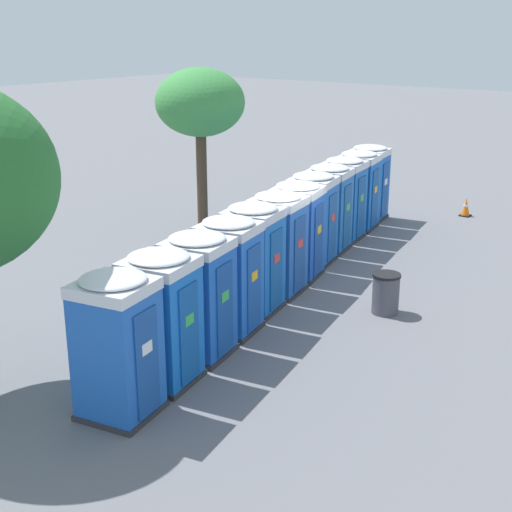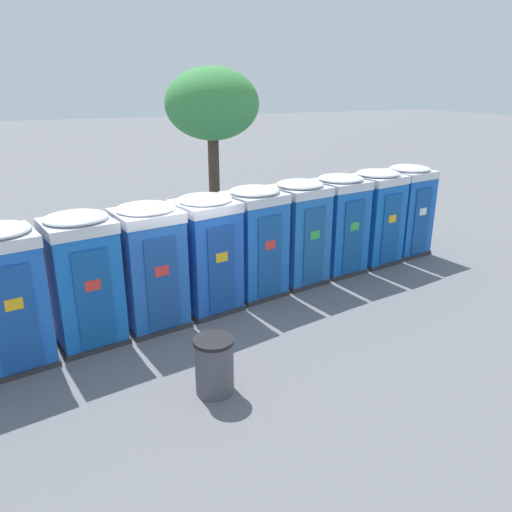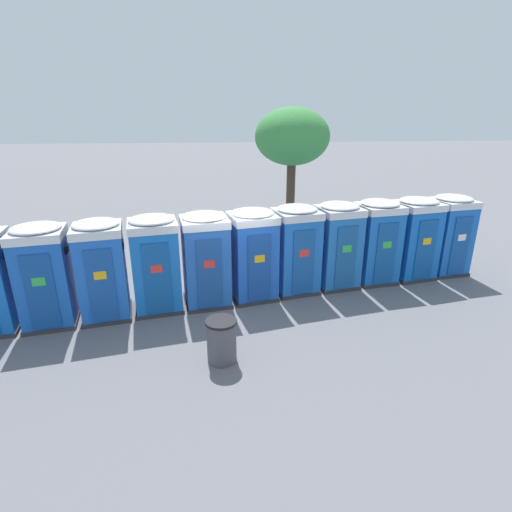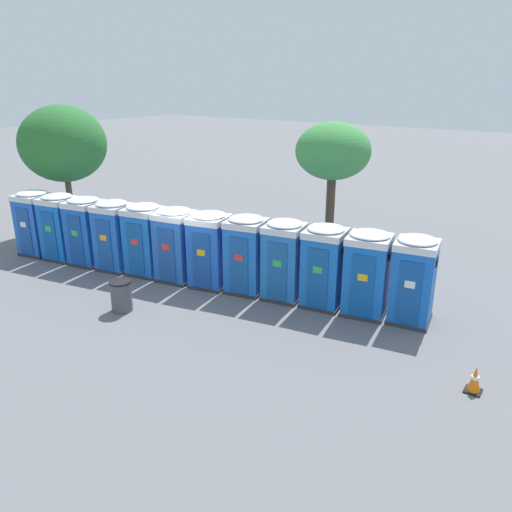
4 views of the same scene
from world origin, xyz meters
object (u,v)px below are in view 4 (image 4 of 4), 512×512
(portapotty_4, at_px, (145,239))
(street_tree_0, at_px, (333,152))
(portapotty_6, at_px, (210,249))
(portapotty_10, at_px, (367,273))
(portapotty_9, at_px, (324,266))
(portapotty_2, at_px, (86,231))
(portapotty_5, at_px, (176,244))
(trash_can, at_px, (121,296))
(street_tree_1, at_px, (63,144))
(portapotty_1, at_px, (60,226))
(portapotty_8, at_px, (284,260))
(portapotty_0, at_px, (36,222))
(traffic_cone, at_px, (475,380))
(portapotty_3, at_px, (114,235))
(portapotty_11, at_px, (413,279))
(portapotty_7, at_px, (246,254))

(portapotty_4, distance_m, street_tree_0, 7.48)
(portapotty_6, bearing_deg, portapotty_10, 11.19)
(portapotty_4, height_order, portapotty_9, same)
(portapotty_2, distance_m, portapotty_5, 3.91)
(portapotty_5, xyz_separation_m, trash_can, (0.36, -2.77, -0.80))
(portapotty_10, xyz_separation_m, street_tree_1, (-13.99, 0.02, 2.69))
(portapotty_1, bearing_deg, portapotty_8, 11.36)
(portapotty_0, relative_size, traffic_cone, 3.97)
(portapotty_0, height_order, portapotty_3, same)
(portapotty_4, distance_m, traffic_cone, 11.37)
(portapotty_4, xyz_separation_m, street_tree_1, (-6.32, 1.49, 2.69))
(traffic_cone, bearing_deg, street_tree_0, 137.87)
(portapotty_0, distance_m, portapotty_3, 3.91)
(trash_can, height_order, traffic_cone, trash_can)
(portapotty_11, distance_m, street_tree_1, 15.50)
(portapotty_2, height_order, portapotty_3, same)
(portapotty_0, bearing_deg, street_tree_0, 33.39)
(portapotty_9, bearing_deg, portapotty_0, -168.96)
(portapotty_8, distance_m, portapotty_11, 3.91)
(portapotty_1, height_order, trash_can, portapotty_1)
(portapotty_7, relative_size, portapotty_11, 1.00)
(portapotty_4, height_order, portapotty_11, same)
(portapotty_8, bearing_deg, trash_can, -133.77)
(portapotty_7, bearing_deg, portapotty_3, -167.86)
(portapotty_3, height_order, trash_can, portapotty_3)
(portapotty_6, distance_m, trash_can, 3.27)
(portapotty_2, bearing_deg, portapotty_7, 11.86)
(trash_can, bearing_deg, portapotty_9, 39.02)
(street_tree_0, distance_m, traffic_cone, 9.95)
(portapotty_11, relative_size, street_tree_1, 0.45)
(portapotty_5, relative_size, portapotty_11, 1.00)
(portapotty_5, xyz_separation_m, portapotty_6, (1.28, 0.26, 0.00))
(portapotty_4, height_order, portapotty_5, same)
(traffic_cone, bearing_deg, trash_can, -169.88)
(portapotty_10, xyz_separation_m, traffic_cone, (3.63, -2.32, -0.97))
(portapotty_6, bearing_deg, portapotty_5, -168.43)
(portapotty_1, xyz_separation_m, portapotty_9, (10.22, 2.03, -0.00))
(trash_can, bearing_deg, traffic_cone, 10.12)
(portapotty_3, relative_size, street_tree_0, 0.49)
(portapotty_6, distance_m, street_tree_1, 9.34)
(portapotty_0, xyz_separation_m, traffic_cone, (16.42, 0.12, -0.97))
(portapotty_2, relative_size, portapotty_8, 1.00)
(portapotty_10, distance_m, portapotty_11, 1.30)
(portapotty_7, relative_size, street_tree_0, 0.49)
(portapotty_8, height_order, street_tree_0, street_tree_0)
(traffic_cone, bearing_deg, portapotty_5, 174.01)
(portapotty_1, distance_m, portapotty_5, 5.21)
(street_tree_1, bearing_deg, portapotty_5, -9.65)
(portapotty_5, xyz_separation_m, traffic_cone, (10.01, -1.05, -0.97))
(portapotty_1, relative_size, portapotty_2, 1.00)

